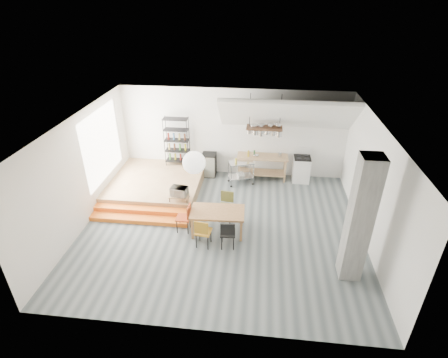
# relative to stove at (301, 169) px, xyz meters

# --- Properties ---
(floor) EXTENTS (8.00, 8.00, 0.00)m
(floor) POSITION_rel_stove_xyz_m (-2.50, -3.16, -0.48)
(floor) COLOR #4F595C
(floor) RESTS_ON ground
(wall_back) EXTENTS (8.00, 0.04, 3.20)m
(wall_back) POSITION_rel_stove_xyz_m (-2.50, 0.34, 1.12)
(wall_back) COLOR silver
(wall_back) RESTS_ON ground
(wall_left) EXTENTS (0.04, 7.00, 3.20)m
(wall_left) POSITION_rel_stove_xyz_m (-6.50, -3.16, 1.12)
(wall_left) COLOR silver
(wall_left) RESTS_ON ground
(wall_right) EXTENTS (0.04, 7.00, 3.20)m
(wall_right) POSITION_rel_stove_xyz_m (1.50, -3.16, 1.12)
(wall_right) COLOR silver
(wall_right) RESTS_ON ground
(ceiling) EXTENTS (8.00, 7.00, 0.02)m
(ceiling) POSITION_rel_stove_xyz_m (-2.50, -3.16, 2.72)
(ceiling) COLOR white
(ceiling) RESTS_ON wall_back
(slope_ceiling) EXTENTS (4.40, 1.44, 1.32)m
(slope_ceiling) POSITION_rel_stove_xyz_m (-0.70, -0.26, 2.07)
(slope_ceiling) COLOR white
(slope_ceiling) RESTS_ON wall_back
(window_pane) EXTENTS (0.02, 2.50, 2.20)m
(window_pane) POSITION_rel_stove_xyz_m (-6.48, -1.66, 1.32)
(window_pane) COLOR white
(window_pane) RESTS_ON wall_left
(platform) EXTENTS (3.00, 3.00, 0.40)m
(platform) POSITION_rel_stove_xyz_m (-5.00, -1.16, -0.28)
(platform) COLOR #9A714D
(platform) RESTS_ON ground
(step_lower) EXTENTS (3.00, 0.35, 0.13)m
(step_lower) POSITION_rel_stove_xyz_m (-5.00, -3.11, -0.41)
(step_lower) COLOR orange
(step_lower) RESTS_ON ground
(step_upper) EXTENTS (3.00, 0.35, 0.27)m
(step_upper) POSITION_rel_stove_xyz_m (-5.00, -2.76, -0.35)
(step_upper) COLOR orange
(step_upper) RESTS_ON ground
(concrete_column) EXTENTS (0.50, 0.50, 3.20)m
(concrete_column) POSITION_rel_stove_xyz_m (0.80, -4.66, 1.12)
(concrete_column) COLOR slate
(concrete_column) RESTS_ON ground
(kitchen_counter) EXTENTS (1.80, 0.60, 0.91)m
(kitchen_counter) POSITION_rel_stove_xyz_m (-1.40, -0.01, 0.15)
(kitchen_counter) COLOR #9A714D
(kitchen_counter) RESTS_ON ground
(stove) EXTENTS (0.60, 0.60, 1.18)m
(stove) POSITION_rel_stove_xyz_m (0.00, 0.00, 0.00)
(stove) COLOR white
(stove) RESTS_ON ground
(pot_rack) EXTENTS (1.20, 0.50, 1.43)m
(pot_rack) POSITION_rel_stove_xyz_m (-1.37, -0.23, 1.50)
(pot_rack) COLOR #3E2819
(pot_rack) RESTS_ON ceiling
(wire_shelving) EXTENTS (0.88, 0.38, 1.80)m
(wire_shelving) POSITION_rel_stove_xyz_m (-4.50, 0.04, 0.85)
(wire_shelving) COLOR black
(wire_shelving) RESTS_ON platform
(microwave_shelf) EXTENTS (0.60, 0.40, 0.16)m
(microwave_shelf) POSITION_rel_stove_xyz_m (-3.90, -2.41, 0.07)
(microwave_shelf) COLOR #9A714D
(microwave_shelf) RESTS_ON platform
(paper_lantern) EXTENTS (0.60, 0.60, 0.60)m
(paper_lantern) POSITION_rel_stove_xyz_m (-3.19, -3.38, 1.72)
(paper_lantern) COLOR white
(paper_lantern) RESTS_ON ceiling
(dining_table) EXTENTS (1.53, 0.90, 0.71)m
(dining_table) POSITION_rel_stove_xyz_m (-2.59, -3.36, 0.15)
(dining_table) COLOR brown
(dining_table) RESTS_ON ground
(chair_mustard) EXTENTS (0.45, 0.45, 0.88)m
(chair_mustard) POSITION_rel_stove_xyz_m (-2.90, -4.05, 0.05)
(chair_mustard) COLOR #B57E1F
(chair_mustard) RESTS_ON ground
(chair_black) EXTENTS (0.42, 0.42, 0.87)m
(chair_black) POSITION_rel_stove_xyz_m (-2.23, -4.02, 0.04)
(chair_black) COLOR black
(chair_black) RESTS_ON ground
(chair_olive) EXTENTS (0.46, 0.46, 0.90)m
(chair_olive) POSITION_rel_stove_xyz_m (-2.41, -2.67, 0.05)
(chair_olive) COLOR brown
(chair_olive) RESTS_ON ground
(chair_red) EXTENTS (0.40, 0.40, 0.86)m
(chair_red) POSITION_rel_stove_xyz_m (-3.50, -3.39, 0.03)
(chair_red) COLOR #B33F19
(chair_red) RESTS_ON ground
(rolling_cart) EXTENTS (0.96, 0.72, 0.85)m
(rolling_cart) POSITION_rel_stove_xyz_m (-2.13, -0.46, 0.07)
(rolling_cart) COLOR silver
(rolling_cart) RESTS_ON ground
(mini_fridge) EXTENTS (0.51, 0.51, 0.86)m
(mini_fridge) POSITION_rel_stove_xyz_m (-3.34, 0.04, -0.05)
(mini_fridge) COLOR black
(mini_fridge) RESTS_ON ground
(microwave) EXTENTS (0.55, 0.42, 0.28)m
(microwave) POSITION_rel_stove_xyz_m (-3.90, -2.41, 0.22)
(microwave) COLOR beige
(microwave) RESTS_ON microwave_shelf
(bowl) EXTENTS (0.22, 0.22, 0.05)m
(bowl) POSITION_rel_stove_xyz_m (-1.63, -0.06, 0.45)
(bowl) COLOR silver
(bowl) RESTS_ON kitchen_counter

